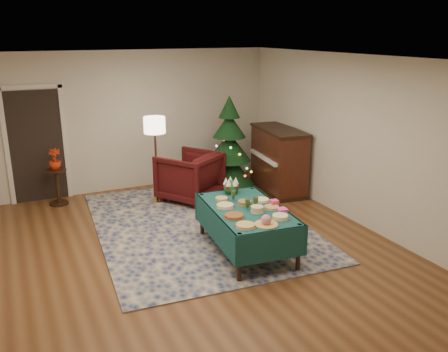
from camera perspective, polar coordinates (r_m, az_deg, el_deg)
name	(u,v)px	position (r m, az deg, el deg)	size (l,w,h in m)	color
room_shell	(187,167)	(6.16, -4.42, 1.10)	(7.00, 7.00, 7.00)	#593319
doorway	(36,143)	(9.24, -21.65, 3.74)	(1.08, 0.04, 2.16)	black
rug	(199,224)	(7.78, -2.99, -5.84)	(3.20, 4.20, 0.02)	navy
buffet_table	(246,217)	(6.69, 2.72, -4.93)	(1.15, 1.79, 0.66)	black
platter_0	(245,226)	(6.02, 2.59, -5.99)	(0.28, 0.28, 0.04)	silver
platter_1	(266,221)	(6.07, 5.09, -5.45)	(0.31, 0.31, 0.14)	silver
platter_2	(280,217)	(6.30, 6.78, -4.92)	(0.24, 0.24, 0.05)	silver
platter_3	(234,216)	(6.30, 1.20, -4.85)	(0.29, 0.29, 0.05)	silver
platter_4	(257,210)	(6.48, 4.01, -4.05)	(0.21, 0.21, 0.09)	silver
platter_5	(271,208)	(6.64, 5.73, -3.80)	(0.24, 0.24, 0.04)	silver
platter_6	(225,206)	(6.65, 0.13, -3.63)	(0.28, 0.28, 0.05)	silver
platter_7	(245,203)	(6.75, 2.49, -3.26)	(0.23, 0.23, 0.06)	silver
platter_8	(261,200)	(6.91, 4.51, -2.91)	(0.25, 0.25, 0.04)	silver
platter_9	(222,199)	(6.94, -0.30, -2.76)	(0.21, 0.21, 0.04)	silver
goblet_0	(233,195)	(6.89, 1.14, -2.35)	(0.07, 0.07, 0.16)	#2D471E
goblet_1	(256,202)	(6.66, 3.84, -3.10)	(0.07, 0.07, 0.16)	#2D471E
goblet_2	(248,204)	(6.56, 2.85, -3.38)	(0.07, 0.07, 0.16)	#2D471E
napkin_stack	(282,210)	(6.58, 6.99, -4.04)	(0.13, 0.13, 0.04)	#F945AA
gift_box	(274,203)	(6.74, 6.06, -3.25)	(0.11, 0.11, 0.09)	#E13E62
centerpiece	(231,186)	(7.20, 0.86, -1.21)	(0.24, 0.24, 0.27)	#1E4C1E
armchair	(189,174)	(8.79, -4.18, 0.24)	(0.97, 0.91, 1.00)	#410D0E
floor_lamp	(155,130)	(8.54, -8.34, 5.46)	(0.38, 0.38, 1.58)	#A57F3F
side_table	(58,187)	(9.09, -19.39, -1.31)	(0.37, 0.37, 0.66)	black
potted_plant	(55,164)	(8.96, -19.67, 1.40)	(0.21, 0.38, 0.21)	red
christmas_tree	(229,149)	(9.21, 0.63, 3.30)	(1.29, 1.29, 1.87)	black
piano	(278,161)	(9.31, 6.57, 1.85)	(0.83, 1.51, 1.25)	black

